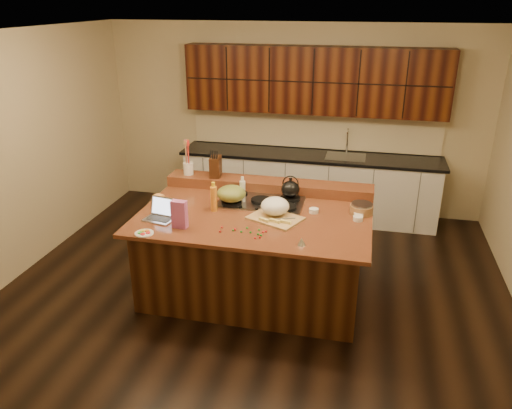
# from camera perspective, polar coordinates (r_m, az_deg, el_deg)

# --- Properties ---
(room) EXTENTS (5.52, 5.02, 2.72)m
(room) POSITION_cam_1_polar(r_m,az_deg,el_deg) (5.04, -0.13, 3.46)
(room) COLOR black
(room) RESTS_ON ground
(island) EXTENTS (2.40, 1.60, 0.92)m
(island) POSITION_cam_1_polar(r_m,az_deg,el_deg) (5.39, -0.12, -5.46)
(island) COLOR black
(island) RESTS_ON ground
(back_ledge) EXTENTS (2.40, 0.30, 0.12)m
(back_ledge) POSITION_cam_1_polar(r_m,az_deg,el_deg) (5.81, 1.44, 2.22)
(back_ledge) COLOR black
(back_ledge) RESTS_ON island
(cooktop) EXTENTS (0.92, 0.52, 0.05)m
(cooktop) POSITION_cam_1_polar(r_m,az_deg,el_deg) (5.46, 0.59, 0.36)
(cooktop) COLOR gray
(cooktop) RESTS_ON island
(back_counter) EXTENTS (3.70, 0.66, 2.40)m
(back_counter) POSITION_cam_1_polar(r_m,az_deg,el_deg) (7.19, 6.28, 6.18)
(back_counter) COLOR silver
(back_counter) RESTS_ON ground
(kettle) EXTENTS (0.26, 0.26, 0.18)m
(kettle) POSITION_cam_1_polar(r_m,az_deg,el_deg) (5.48, 3.95, 1.77)
(kettle) COLOR black
(kettle) RESTS_ON cooktop
(green_bowl) EXTENTS (0.35, 0.35, 0.17)m
(green_bowl) POSITION_cam_1_polar(r_m,az_deg,el_deg) (5.37, -2.83, 1.26)
(green_bowl) COLOR olive
(green_bowl) RESTS_ON cooktop
(laptop) EXTENTS (0.33, 0.28, 0.21)m
(laptop) POSITION_cam_1_polar(r_m,az_deg,el_deg) (5.15, -10.78, -1.00)
(laptop) COLOR #B7B7BC
(laptop) RESTS_ON island
(oil_bottle) EXTENTS (0.08, 0.08, 0.27)m
(oil_bottle) POSITION_cam_1_polar(r_m,az_deg,el_deg) (5.22, -4.85, 0.64)
(oil_bottle) COLOR orange
(oil_bottle) RESTS_ON island
(vinegar_bottle) EXTENTS (0.07, 0.07, 0.25)m
(vinegar_bottle) POSITION_cam_1_polar(r_m,az_deg,el_deg) (5.42, -1.55, 1.45)
(vinegar_bottle) COLOR silver
(vinegar_bottle) RESTS_ON island
(wooden_tray) EXTENTS (0.61, 0.54, 0.20)m
(wooden_tray) POSITION_cam_1_polar(r_m,az_deg,el_deg) (5.08, 2.19, -0.50)
(wooden_tray) COLOR tan
(wooden_tray) RESTS_ON island
(ramekin_a) EXTENTS (0.13, 0.13, 0.04)m
(ramekin_a) POSITION_cam_1_polar(r_m,az_deg,el_deg) (5.13, 11.58, -1.57)
(ramekin_a) COLOR white
(ramekin_a) RESTS_ON island
(ramekin_b) EXTENTS (0.13, 0.13, 0.04)m
(ramekin_b) POSITION_cam_1_polar(r_m,az_deg,el_deg) (5.21, 11.66, -1.18)
(ramekin_b) COLOR white
(ramekin_b) RESTS_ON island
(ramekin_c) EXTENTS (0.12, 0.12, 0.04)m
(ramekin_c) POSITION_cam_1_polar(r_m,az_deg,el_deg) (5.24, 6.62, -0.70)
(ramekin_c) COLOR white
(ramekin_c) RESTS_ON island
(strainer_bowl) EXTENTS (0.30, 0.30, 0.09)m
(strainer_bowl) POSITION_cam_1_polar(r_m,az_deg,el_deg) (5.30, 11.97, -0.54)
(strainer_bowl) COLOR #996B3F
(strainer_bowl) RESTS_ON island
(kitchen_timer) EXTENTS (0.09, 0.09, 0.07)m
(kitchen_timer) POSITION_cam_1_polar(r_m,az_deg,el_deg) (4.55, 5.22, -4.23)
(kitchen_timer) COLOR silver
(kitchen_timer) RESTS_ON island
(pink_bag) EXTENTS (0.15, 0.09, 0.28)m
(pink_bag) POSITION_cam_1_polar(r_m,az_deg,el_deg) (4.89, -8.75, -1.10)
(pink_bag) COLOR #BA579E
(pink_bag) RESTS_ON island
(candy_plate) EXTENTS (0.18, 0.18, 0.01)m
(candy_plate) POSITION_cam_1_polar(r_m,az_deg,el_deg) (4.87, -12.65, -3.22)
(candy_plate) COLOR white
(candy_plate) RESTS_ON island
(package_box) EXTENTS (0.12, 0.10, 0.14)m
(package_box) POSITION_cam_1_polar(r_m,az_deg,el_deg) (5.43, -10.99, 0.41)
(package_box) COLOR #DD954E
(package_box) RESTS_ON island
(utensil_crock) EXTENTS (0.15, 0.15, 0.14)m
(utensil_crock) POSITION_cam_1_polar(r_m,az_deg,el_deg) (6.02, -7.73, 4.09)
(utensil_crock) COLOR white
(utensil_crock) RESTS_ON back_ledge
(knife_block) EXTENTS (0.14, 0.21, 0.24)m
(knife_block) POSITION_cam_1_polar(r_m,az_deg,el_deg) (5.90, -4.64, 4.34)
(knife_block) COLOR black
(knife_block) RESTS_ON back_ledge
(gumdrop_0) EXTENTS (0.02, 0.02, 0.02)m
(gumdrop_0) POSITION_cam_1_polar(r_m,az_deg,el_deg) (4.77, 0.82, -3.16)
(gumdrop_0) COLOR red
(gumdrop_0) RESTS_ON island
(gumdrop_1) EXTENTS (0.02, 0.02, 0.02)m
(gumdrop_1) POSITION_cam_1_polar(r_m,az_deg,el_deg) (4.70, 0.58, -3.54)
(gumdrop_1) COLOR #198C26
(gumdrop_1) RESTS_ON island
(gumdrop_2) EXTENTS (0.02, 0.02, 0.02)m
(gumdrop_2) POSITION_cam_1_polar(r_m,az_deg,el_deg) (4.82, -2.40, -2.88)
(gumdrop_2) COLOR red
(gumdrop_2) RESTS_ON island
(gumdrop_3) EXTENTS (0.02, 0.02, 0.02)m
(gumdrop_3) POSITION_cam_1_polar(r_m,az_deg,el_deg) (4.73, 0.24, -3.41)
(gumdrop_3) COLOR #198C26
(gumdrop_3) RESTS_ON island
(gumdrop_4) EXTENTS (0.02, 0.02, 0.02)m
(gumdrop_4) POSITION_cam_1_polar(r_m,az_deg,el_deg) (4.79, -4.13, -3.08)
(gumdrop_4) COLOR red
(gumdrop_4) RESTS_ON island
(gumdrop_5) EXTENTS (0.02, 0.02, 0.02)m
(gumdrop_5) POSITION_cam_1_polar(r_m,az_deg,el_deg) (4.81, -2.62, -2.95)
(gumdrop_5) COLOR #198C26
(gumdrop_5) RESTS_ON island
(gumdrop_6) EXTENTS (0.02, 0.02, 0.02)m
(gumdrop_6) POSITION_cam_1_polar(r_m,az_deg,el_deg) (4.84, -2.45, -2.80)
(gumdrop_6) COLOR red
(gumdrop_6) RESTS_ON island
(gumdrop_7) EXTENTS (0.02, 0.02, 0.02)m
(gumdrop_7) POSITION_cam_1_polar(r_m,az_deg,el_deg) (4.78, -1.71, -3.13)
(gumdrop_7) COLOR #198C26
(gumdrop_7) RESTS_ON island
(gumdrop_8) EXTENTS (0.02, 0.02, 0.02)m
(gumdrop_8) POSITION_cam_1_polar(r_m,az_deg,el_deg) (4.78, 1.15, -3.09)
(gumdrop_8) COLOR red
(gumdrop_8) RESTS_ON island
(gumdrop_9) EXTENTS (0.02, 0.02, 0.02)m
(gumdrop_9) POSITION_cam_1_polar(r_m,az_deg,el_deg) (4.81, 0.36, -2.91)
(gumdrop_9) COLOR #198C26
(gumdrop_9) RESTS_ON island
(gumdrop_10) EXTENTS (0.02, 0.02, 0.02)m
(gumdrop_10) POSITION_cam_1_polar(r_m,az_deg,el_deg) (4.67, 0.44, -3.77)
(gumdrop_10) COLOR red
(gumdrop_10) RESTS_ON island
(gumdrop_11) EXTENTS (0.02, 0.02, 0.02)m
(gumdrop_11) POSITION_cam_1_polar(r_m,az_deg,el_deg) (4.76, -0.65, -3.19)
(gumdrop_11) COLOR #198C26
(gumdrop_11) RESTS_ON island
(gumdrop_12) EXTENTS (0.02, 0.02, 0.02)m
(gumdrop_12) POSITION_cam_1_polar(r_m,az_deg,el_deg) (4.65, -0.10, -3.85)
(gumdrop_12) COLOR red
(gumdrop_12) RESTS_ON island
(gumdrop_13) EXTENTS (0.02, 0.02, 0.02)m
(gumdrop_13) POSITION_cam_1_polar(r_m,az_deg,el_deg) (4.85, -1.02, -2.69)
(gumdrop_13) COLOR #198C26
(gumdrop_13) RESTS_ON island
(gumdrop_14) EXTENTS (0.02, 0.02, 0.02)m
(gumdrop_14) POSITION_cam_1_polar(r_m,az_deg,el_deg) (4.88, -3.92, -2.61)
(gumdrop_14) COLOR red
(gumdrop_14) RESTS_ON island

